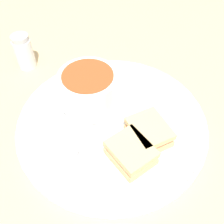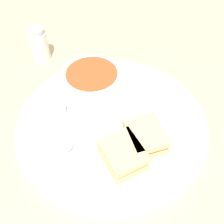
{
  "view_description": "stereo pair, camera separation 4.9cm",
  "coord_description": "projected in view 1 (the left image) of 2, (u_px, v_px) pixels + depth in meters",
  "views": [
    {
      "loc": [
        -0.12,
        0.3,
        0.41
      ],
      "look_at": [
        0.0,
        0.0,
        0.04
      ],
      "focal_mm": 42.0,
      "sensor_mm": 36.0,
      "label": 1
    },
    {
      "loc": [
        -0.16,
        0.28,
        0.41
      ],
      "look_at": [
        0.0,
        0.0,
        0.04
      ],
      "focal_mm": 42.0,
      "sensor_mm": 36.0,
      "label": 2
    }
  ],
  "objects": [
    {
      "name": "ground_plane",
      "position": [
        112.0,
        125.0,
        0.52
      ],
      "size": [
        2.4,
        2.4,
        0.0
      ],
      "primitive_type": "plane",
      "color": "#D1B27F"
    },
    {
      "name": "plate",
      "position": [
        112.0,
        122.0,
        0.51
      ],
      "size": [
        0.37,
        0.37,
        0.02
      ],
      "color": "white",
      "rests_on": "ground_plane"
    },
    {
      "name": "soup_bowl",
      "position": [
        89.0,
        90.0,
        0.5
      ],
      "size": [
        0.11,
        0.11,
        0.07
      ],
      "color": "white",
      "rests_on": "plate"
    },
    {
      "name": "spoon",
      "position": [
        71.0,
        144.0,
        0.46
      ],
      "size": [
        0.09,
        0.1,
        0.01
      ],
      "rotation": [
        0.0,
        0.0,
        8.55
      ],
      "color": "silver",
      "rests_on": "plate"
    },
    {
      "name": "sandwich_half_near",
      "position": [
        131.0,
        153.0,
        0.44
      ],
      "size": [
        0.1,
        0.09,
        0.03
      ],
      "rotation": [
        0.0,
        0.0,
        2.58
      ],
      "color": "#DBBC7F",
      "rests_on": "plate"
    },
    {
      "name": "sandwich_half_far",
      "position": [
        149.0,
        132.0,
        0.46
      ],
      "size": [
        0.1,
        0.1,
        0.03
      ],
      "rotation": [
        0.0,
        0.0,
        2.4
      ],
      "color": "#DBBC7F",
      "rests_on": "plate"
    },
    {
      "name": "salt_shaker",
      "position": [
        24.0,
        52.0,
        0.61
      ],
      "size": [
        0.04,
        0.04,
        0.08
      ],
      "color": "silver",
      "rests_on": "ground_plane"
    }
  ]
}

